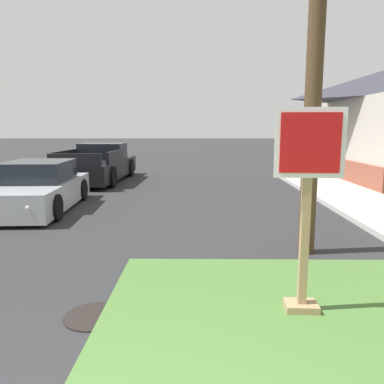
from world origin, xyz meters
The scene contains 5 objects.
grass_corner_patch centered at (1.80, 1.67, 0.04)m, with size 4.45×5.33×0.08m, color #477033.
stop_sign centered at (1.81, 2.62, 1.17)m, with size 0.73×0.29×2.23m.
manhole_cover centered at (-0.51, 2.59, 0.01)m, with size 0.70×0.70×0.02m, color black.
parked_sedan_silver centered at (-3.53, 8.43, 0.54)m, with size 2.09×4.27×1.25m.
pickup_truck_black centered at (-3.32, 13.99, 0.62)m, with size 2.24×5.56×1.48m.
Camera 1 is at (0.64, -1.48, 2.10)m, focal length 36.37 mm.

